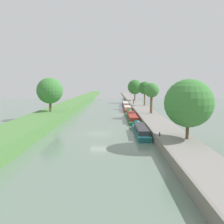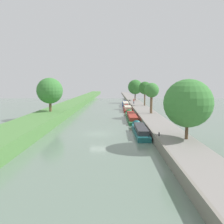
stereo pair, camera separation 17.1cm
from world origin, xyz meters
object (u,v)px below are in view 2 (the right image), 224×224
mooring_bollard_near (159,134)px  narrowboat_teal (140,130)px  narrowboat_blue (126,104)px  narrowboat_red (127,109)px  narrowboat_green (131,117)px  person_walking (134,101)px  mooring_bollard_far (130,100)px

mooring_bollard_near → narrowboat_teal: bearing=104.9°
narrowboat_blue → narrowboat_teal: bearing=-89.8°
narrowboat_teal → narrowboat_red: 28.85m
narrowboat_green → narrowboat_blue: narrowboat_blue is taller
person_walking → mooring_bollard_far: 10.64m
narrowboat_teal → person_walking: person_walking is taller
narrowboat_teal → mooring_bollard_near: mooring_bollard_near is taller
narrowboat_green → narrowboat_red: 14.92m
narrowboat_blue → mooring_bollard_near: bearing=-87.8°
narrowboat_green → narrowboat_red: (-0.03, 14.92, 0.06)m
person_walking → narrowboat_teal: bearing=-93.5°
narrowboat_red → narrowboat_blue: size_ratio=0.78×
mooring_bollard_near → person_walking: bearing=89.2°
person_walking → narrowboat_green: bearing=-96.2°
narrowboat_red → person_walking: person_walking is taller
narrowboat_red → narrowboat_blue: (0.13, 12.88, 0.00)m
person_walking → mooring_bollard_far: size_ratio=3.69×
narrowboat_red → mooring_bollard_far: (1.96, 19.56, 0.81)m
narrowboat_teal → narrowboat_green: bearing=91.1°
narrowboat_green → narrowboat_teal: bearing=-88.9°
narrowboat_teal → person_walking: 37.91m
narrowboat_green → mooring_bollard_near: size_ratio=35.03×
narrowboat_blue → mooring_bollard_near: mooring_bollard_near is taller
narrowboat_green → mooring_bollard_far: mooring_bollard_far is taller
narrowboat_teal → person_walking: bearing=86.5°
mooring_bollard_near → mooring_bollard_far: bearing=90.0°
narrowboat_blue → mooring_bollard_near: size_ratio=32.13×
narrowboat_green → narrowboat_red: size_ratio=1.40×
narrowboat_teal → narrowboat_red: narrowboat_red is taller
narrowboat_red → mooring_bollard_far: 19.67m
narrowboat_green → narrowboat_blue: 27.79m
narrowboat_teal → narrowboat_red: bearing=90.6°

